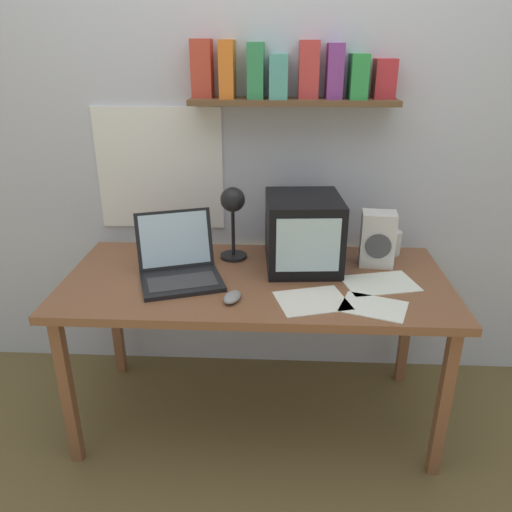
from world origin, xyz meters
TOP-DOWN VIEW (x-y plane):
  - ground_plane at (0.00, 0.00)m, footprint 12.00×12.00m
  - back_wall at (0.00, 0.48)m, footprint 5.60×0.24m
  - corner_desk at (0.00, 0.00)m, footprint 1.62×0.76m
  - crt_monitor at (0.20, 0.14)m, footprint 0.34×0.38m
  - laptop at (-0.33, -0.01)m, footprint 0.42×0.42m
  - desk_lamp at (-0.11, 0.16)m, footprint 0.12×0.18m
  - juice_glass at (0.63, 0.29)m, footprint 0.07×0.07m
  - space_heater at (0.53, 0.17)m, footprint 0.16×0.13m
  - computer_mouse at (-0.08, -0.21)m, footprint 0.09×0.12m
  - loose_paper_near_laptop at (0.46, -0.24)m, footprint 0.28×0.25m
  - printed_handout at (0.52, -0.03)m, footprint 0.33×0.26m
  - loose_paper_near_monitor at (0.23, -0.20)m, footprint 0.31×0.28m

SIDE VIEW (x-z plane):
  - ground_plane at x=0.00m, z-range 0.00..0.00m
  - corner_desk at x=0.00m, z-range 0.30..1.03m
  - loose_paper_near_monitor at x=0.23m, z-range 0.73..0.73m
  - loose_paper_near_laptop at x=0.46m, z-range 0.73..0.73m
  - printed_handout at x=0.52m, z-range 0.73..0.73m
  - computer_mouse at x=-0.08m, z-range 0.73..0.76m
  - juice_glass at x=0.63m, z-range 0.72..0.84m
  - laptop at x=-0.33m, z-range 0.66..0.92m
  - space_heater at x=0.53m, z-range 0.73..0.97m
  - crt_monitor at x=0.20m, z-range 0.73..1.04m
  - desk_lamp at x=-0.11m, z-range 0.80..1.15m
  - back_wall at x=0.00m, z-range 0.00..2.60m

